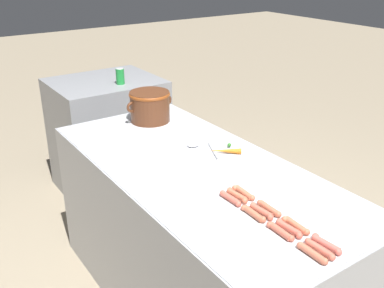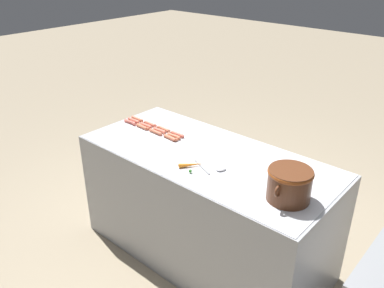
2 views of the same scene
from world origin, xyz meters
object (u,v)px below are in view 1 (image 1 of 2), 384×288
object	(u,v)px
hot_dog_3	(230,198)
serving_spoon	(199,147)
hot_dog_1	(280,231)
hot_dog_5	(289,228)
hot_dog_10	(269,208)
hot_dog_9	(295,226)
hot_dog_11	(243,193)
hot_dog_6	(262,211)
hot_dog_8	(326,244)
carrot	(226,151)
hot_dog_2	(253,214)
soda_can	(120,76)
back_cabinet	(109,135)
hot_dog_7	(237,195)
bean_pot	(150,105)
hot_dog_0	(312,253)
hot_dog_4	(320,249)

from	to	relation	value
hot_dog_3	serving_spoon	distance (m)	0.59
hot_dog_1	hot_dog_5	xyz separation A→B (m)	(0.04, -0.01, 0.00)
hot_dog_10	hot_dog_9	bearing A→B (deg)	-91.21
hot_dog_11	hot_dog_6	bearing A→B (deg)	-103.49
hot_dog_8	carrot	size ratio (longest dim) A/B	0.91
hot_dog_2	soda_can	xyz separation A→B (m)	(0.35, 1.96, 0.11)
hot_dog_10	hot_dog_11	world-z (taller)	same
hot_dog_2	hot_dog_5	distance (m)	0.17
hot_dog_1	hot_dog_6	size ratio (longest dim) A/B	1.00
carrot	back_cabinet	bearing A→B (deg)	90.52
hot_dog_3	serving_spoon	xyz separation A→B (m)	(0.22, 0.55, -0.01)
hot_dog_3	hot_dog_8	size ratio (longest dim) A/B	1.00
hot_dog_7	hot_dog_5	bearing A→B (deg)	-89.47
bean_pot	carrot	world-z (taller)	bean_pot
hot_dog_3	serving_spoon	world-z (taller)	hot_dog_3
hot_dog_7	hot_dog_11	bearing A→B (deg)	3.01
hot_dog_1	hot_dog_11	distance (m)	0.32
hot_dog_10	serving_spoon	world-z (taller)	hot_dog_10
hot_dog_2	hot_dog_8	bearing A→B (deg)	-74.83
back_cabinet	hot_dog_5	distance (m)	2.35
soda_can	hot_dog_0	bearing A→B (deg)	-98.79
hot_dog_4	hot_dog_7	world-z (taller)	same
hot_dog_9	hot_dog_1	bearing A→B (deg)	175.72
serving_spoon	back_cabinet	bearing A→B (deg)	87.32
hot_dog_4	carrot	bearing A→B (deg)	73.48
hot_dog_5	hot_dog_1	bearing A→B (deg)	172.13
hot_dog_1	soda_can	size ratio (longest dim) A/B	1.13
hot_dog_5	hot_dog_11	distance (m)	0.32
hot_dog_10	hot_dog_11	distance (m)	0.16
hot_dog_10	carrot	size ratio (longest dim) A/B	0.91
hot_dog_7	hot_dog_10	bearing A→B (deg)	-75.36
hot_dog_3	hot_dog_11	distance (m)	0.08
back_cabinet	hot_dog_4	bearing A→B (deg)	-95.77
hot_dog_9	carrot	distance (m)	0.76
hot_dog_5	hot_dog_8	bearing A→B (deg)	-74.97
hot_dog_0	soda_can	distance (m)	2.31
serving_spoon	bean_pot	bearing A→B (deg)	90.99
hot_dog_9	bean_pot	world-z (taller)	bean_pot
hot_dog_2	hot_dog_0	bearing A→B (deg)	-90.25
hot_dog_8	soda_can	distance (m)	2.29
hot_dog_6	soda_can	distance (m)	1.99
bean_pot	carrot	bearing A→B (deg)	-82.40
hot_dog_2	bean_pot	size ratio (longest dim) A/B	0.43
hot_dog_7	hot_dog_9	xyz separation A→B (m)	(0.04, -0.32, 0.00)
hot_dog_8	bean_pot	xyz separation A→B (m)	(0.13, 1.56, 0.10)
hot_dog_11	carrot	xyz separation A→B (m)	(0.22, 0.41, 0.00)
serving_spoon	soda_can	xyz separation A→B (m)	(0.13, 1.26, 0.11)
hot_dog_7	hot_dog_11	world-z (taller)	same
hot_dog_2	hot_dog_7	distance (m)	0.16
hot_dog_6	hot_dog_10	distance (m)	0.04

